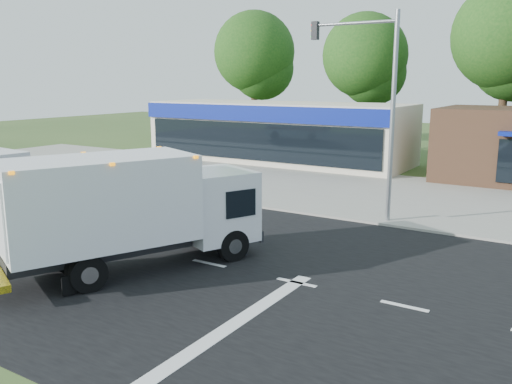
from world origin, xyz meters
TOP-DOWN VIEW (x-y plane):
  - ground at (0.00, 0.00)m, footprint 120.00×120.00m
  - road_asphalt at (0.00, 0.00)m, footprint 60.00×14.00m
  - sidewalk at (0.00, 8.20)m, footprint 60.00×2.40m
  - parking_apron at (0.00, 14.00)m, footprint 60.00×9.00m
  - lane_markings at (1.35, -1.35)m, footprint 55.20×7.00m
  - ems_box_truck at (-1.64, -1.60)m, footprint 5.34×7.99m
  - emergency_worker at (-4.87, -2.81)m, footprint 0.73×0.77m
  - retail_strip_mall at (-9.00, 19.93)m, footprint 18.00×6.20m
  - traffic_signal_pole at (2.35, 7.60)m, footprint 3.51×0.25m
  - background_trees at (-0.85, 28.16)m, footprint 36.77×7.39m

SIDE VIEW (x-z plane):
  - ground at x=0.00m, z-range 0.00..0.00m
  - road_asphalt at x=0.00m, z-range -0.01..0.01m
  - parking_apron at x=0.00m, z-range 0.00..0.02m
  - lane_markings at x=1.35m, z-range 0.01..0.02m
  - sidewalk at x=0.00m, z-range 0.00..0.12m
  - emergency_worker at x=-4.87m, z-range -0.02..1.87m
  - ems_box_truck at x=-1.64m, z-range 0.26..3.67m
  - retail_strip_mall at x=-9.00m, z-range 0.01..4.01m
  - traffic_signal_pole at x=2.35m, z-range 0.92..8.92m
  - background_trees at x=-0.85m, z-range 1.33..13.43m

